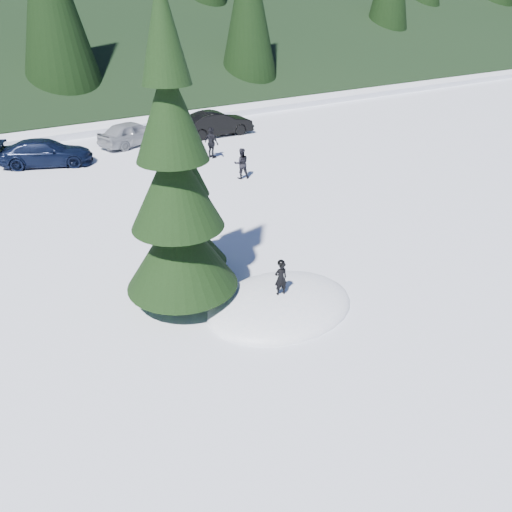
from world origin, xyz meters
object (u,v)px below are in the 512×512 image
spruce_short (189,212)px  car_3 (46,153)px  car_5 (217,123)px  adult_1 (212,143)px  child_skier (281,278)px  car_4 (132,133)px  spruce_tall (176,195)px  adult_0 (241,163)px

spruce_short → car_3: spruce_short is taller
car_5 → spruce_short: bearing=152.2°
adult_1 → car_5: 4.89m
child_skier → car_5: size_ratio=0.23×
adult_1 → car_4: bearing=12.7°
spruce_tall → car_3: spruce_tall is taller
car_3 → car_4: size_ratio=1.11×
spruce_tall → car_4: 17.95m
child_skier → car_3: size_ratio=0.22×
spruce_short → child_skier: (1.15, -3.27, -1.11)m
child_skier → adult_1: 15.08m
spruce_tall → child_skier: spruce_tall is taller
spruce_tall → child_skier: 3.68m
spruce_short → car_5: size_ratio=1.18×
adult_0 → car_5: car_5 is taller
child_skier → adult_0: child_skier is taller
car_3 → car_5: car_5 is taller
adult_0 → adult_1: 3.79m
spruce_short → car_4: (3.87, 15.68, -1.39)m
adult_1 → car_3: 8.66m
spruce_tall → adult_0: bearing=49.7°
spruce_tall → car_5: (10.15, 16.35, -2.57)m
adult_0 → car_3: (-7.48, 7.34, -0.08)m
adult_1 → car_3: (-7.89, 3.57, -0.16)m
child_skier → car_5: bearing=-102.5°
spruce_tall → spruce_short: size_ratio=1.60×
car_5 → car_4: bearing=85.7°
spruce_short → car_5: spruce_short is taller
adult_0 → child_skier: bearing=83.6°
car_4 → car_3: bearing=87.7°
spruce_tall → adult_0: 11.35m
spruce_short → spruce_tall: bearing=-125.5°
spruce_tall → child_skier: bearing=-41.1°
adult_0 → car_4: bearing=-55.8°
car_3 → car_4: bearing=-53.6°
car_3 → adult_1: bearing=-92.1°
spruce_tall → child_skier: size_ratio=8.36×
spruce_tall → spruce_short: 2.11m
spruce_short → car_3: (-1.33, 14.37, -1.43)m
child_skier → adult_1: adult_1 is taller
adult_1 → car_4: adult_1 is taller
car_3 → spruce_tall: bearing=-156.6°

